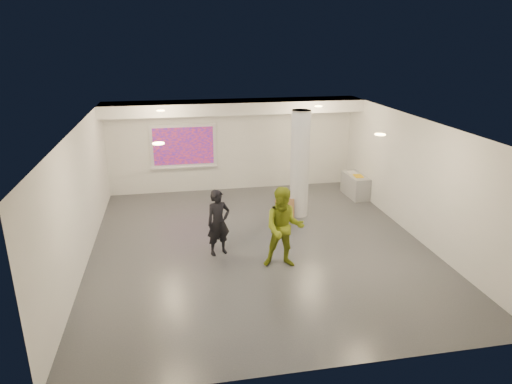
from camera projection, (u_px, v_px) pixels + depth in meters
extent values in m
cube|color=#3A3D41|center=(259.00, 245.00, 11.19)|extent=(8.00, 9.00, 0.01)
cube|color=silver|center=(259.00, 124.00, 10.22)|extent=(8.00, 9.00, 0.01)
cube|color=silver|center=(233.00, 145.00, 14.89)|extent=(8.00, 0.01, 3.00)
cube|color=silver|center=(319.00, 284.00, 6.52)|extent=(8.00, 0.01, 3.00)
cube|color=silver|center=(81.00, 198.00, 10.01)|extent=(0.01, 9.00, 3.00)
cube|color=silver|center=(416.00, 178.00, 11.41)|extent=(0.01, 9.00, 3.00)
cube|color=white|center=(235.00, 107.00, 13.95)|extent=(8.00, 1.10, 0.36)
cylinder|color=#F0C97A|center=(161.00, 111.00, 12.17)|extent=(0.22, 0.22, 0.02)
cylinder|color=#F0C97A|center=(318.00, 106.00, 12.94)|extent=(0.22, 0.22, 0.02)
cylinder|color=#F0C97A|center=(158.00, 143.00, 8.45)|extent=(0.22, 0.22, 0.02)
cylinder|color=#F0C97A|center=(380.00, 135.00, 9.22)|extent=(0.22, 0.22, 0.02)
cylinder|color=silver|center=(300.00, 164.00, 12.64)|extent=(0.52, 0.52, 3.00)
cube|color=white|center=(183.00, 146.00, 14.56)|extent=(2.10, 0.06, 1.40)
cube|color=#0512B1|center=(183.00, 146.00, 14.52)|extent=(1.90, 0.01, 1.20)
cube|color=white|center=(185.00, 167.00, 14.73)|extent=(2.10, 0.08, 0.04)
cube|color=#929496|center=(355.00, 186.00, 14.54)|extent=(0.54, 1.22, 0.70)
cube|color=white|center=(352.00, 172.00, 14.69)|extent=(0.27, 0.34, 0.02)
cube|color=gold|center=(358.00, 176.00, 14.26)|extent=(0.27, 0.35, 0.03)
cube|color=olive|center=(285.00, 208.00, 12.89)|extent=(0.50, 0.20, 0.53)
cube|color=olive|center=(285.00, 210.00, 12.69)|extent=(0.55, 0.24, 0.59)
imported|color=black|center=(218.00, 223.00, 10.53)|extent=(0.66, 0.54, 1.57)
imported|color=olive|center=(284.00, 228.00, 9.91)|extent=(1.01, 0.85, 1.83)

